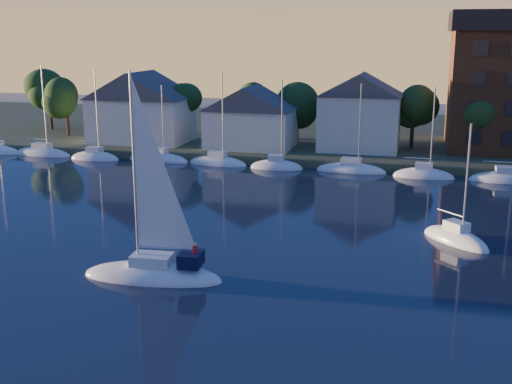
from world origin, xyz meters
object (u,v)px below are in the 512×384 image
(clubhouse_west, at_px, (141,106))
(clubhouse_east, at_px, (360,111))
(hero_sailboat, at_px, (155,270))
(clubhouse_centre, at_px, (251,116))
(drifting_sailboat_right, at_px, (455,241))

(clubhouse_west, distance_m, clubhouse_east, 30.02)
(clubhouse_east, distance_m, hero_sailboat, 47.65)
(clubhouse_west, bearing_deg, hero_sailboat, -64.72)
(clubhouse_centre, bearing_deg, hero_sailboat, -82.94)
(hero_sailboat, xyz_separation_m, drifting_sailboat_right, (19.38, 12.93, -0.51))
(clubhouse_centre, distance_m, hero_sailboat, 45.15)
(clubhouse_west, xyz_separation_m, clubhouse_east, (30.00, 1.00, 0.07))
(clubhouse_centre, relative_size, drifting_sailboat_right, 1.12)
(clubhouse_east, xyz_separation_m, drifting_sailboat_right, (10.91, -33.65, -5.90))
(clubhouse_centre, xyz_separation_m, hero_sailboat, (5.52, -44.58, -4.53))
(clubhouse_west, distance_m, clubhouse_centre, 16.05)
(hero_sailboat, bearing_deg, clubhouse_centre, -87.56)
(clubhouse_west, relative_size, drifting_sailboat_right, 1.32)
(clubhouse_west, distance_m, drifting_sailboat_right, 52.66)
(hero_sailboat, relative_size, drifting_sailboat_right, 1.41)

